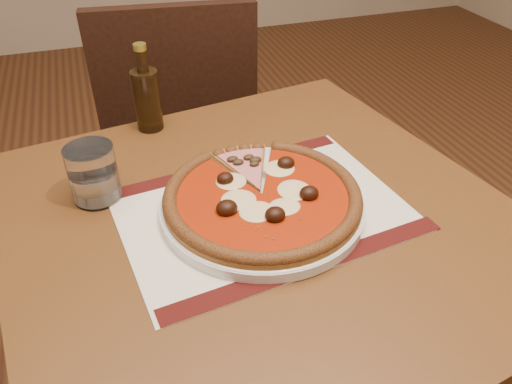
# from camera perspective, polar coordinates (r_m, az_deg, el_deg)

# --- Properties ---
(table) EXTENTS (0.92, 0.92, 0.75)m
(table) POSITION_cam_1_polar(r_m,az_deg,el_deg) (0.89, 0.41, -7.57)
(table) COLOR brown
(table) RESTS_ON ground
(chair_far) EXTENTS (0.48, 0.48, 0.91)m
(chair_far) POSITION_cam_1_polar(r_m,az_deg,el_deg) (1.55, -8.71, 7.44)
(chair_far) COLOR black
(chair_far) RESTS_ON ground
(placemat) EXTENTS (0.49, 0.38, 0.00)m
(placemat) POSITION_cam_1_polar(r_m,az_deg,el_deg) (0.83, 0.73, -2.08)
(placemat) COLOR beige
(placemat) RESTS_ON table
(plate) EXTENTS (0.33, 0.33, 0.02)m
(plate) POSITION_cam_1_polar(r_m,az_deg,el_deg) (0.82, 0.73, -1.54)
(plate) COLOR white
(plate) RESTS_ON placemat
(pizza) EXTENTS (0.32, 0.32, 0.04)m
(pizza) POSITION_cam_1_polar(r_m,az_deg,el_deg) (0.81, 0.75, -0.44)
(pizza) COLOR #A26927
(pizza) RESTS_ON plate
(ham_slice) EXTENTS (0.11, 0.15, 0.02)m
(ham_slice) POSITION_cam_1_polar(r_m,az_deg,el_deg) (0.88, -0.86, 2.69)
(ham_slice) COLOR #A26927
(ham_slice) RESTS_ON plate
(water_glass) EXTENTS (0.10, 0.10, 0.10)m
(water_glass) POSITION_cam_1_polar(r_m,az_deg,el_deg) (0.87, -18.11, 2.01)
(water_glass) COLOR white
(water_glass) RESTS_ON table
(bottle) EXTENTS (0.05, 0.05, 0.18)m
(bottle) POSITION_cam_1_polar(r_m,az_deg,el_deg) (1.05, -12.37, 10.56)
(bottle) COLOR #321F0C
(bottle) RESTS_ON table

